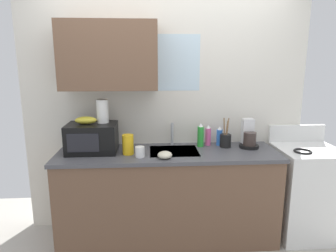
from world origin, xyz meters
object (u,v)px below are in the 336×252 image
stove_range (305,191)px  banana_bunch (86,120)px  coffee_maker (249,137)px  dish_soap_bottle_blue (219,136)px  paper_towel_roll (103,111)px  dish_soap_bottle_pink (208,136)px  cereal_canister (128,145)px  mug_white (140,152)px  utensil_crock (225,140)px  microwave (92,138)px  dish_soap_bottle_green (201,136)px  small_bowl (165,155)px

stove_range → banana_bunch: 2.28m
coffee_maker → dish_soap_bottle_blue: bearing=163.7°
stove_range → dish_soap_bottle_blue: (-0.85, 0.19, 0.53)m
stove_range → paper_towel_roll: (-2.01, 0.10, 0.82)m
stove_range → dish_soap_bottle_pink: bearing=168.6°
dish_soap_bottle_pink → dish_soap_bottle_blue: bearing=-5.3°
stove_range → cereal_canister: (-1.77, -0.05, 0.53)m
dish_soap_bottle_pink → paper_towel_roll: bearing=-174.5°
paper_towel_roll → mug_white: 0.54m
stove_range → coffee_maker: (-0.58, 0.10, 0.55)m
stove_range → cereal_canister: 1.85m
paper_towel_roll → utensil_crock: paper_towel_roll is taller
banana_bunch → utensil_crock: banana_bunch is taller
microwave → coffee_maker: 1.53m
dish_soap_bottle_green → mug_white: dish_soap_bottle_green is taller
cereal_canister → dish_soap_bottle_blue: bearing=14.7°
banana_bunch → cereal_canister: 0.46m
microwave → dish_soap_bottle_green: (1.05, 0.11, -0.02)m
dish_soap_bottle_green → dish_soap_bottle_pink: bearing=25.6°
paper_towel_roll → cereal_canister: (0.24, -0.15, -0.29)m
coffee_maker → utensil_crock: bearing=177.1°
coffee_maker → cereal_canister: (-1.19, -0.16, -0.01)m
small_bowl → utensil_crock: bearing=27.1°
cereal_canister → mug_white: (0.11, -0.09, -0.04)m
microwave → stove_range: bearing=-1.2°
cereal_canister → coffee_maker: bearing=7.6°
paper_towel_roll → dish_soap_bottle_pink: bearing=5.5°
dish_soap_bottle_blue → mug_white: dish_soap_bottle_blue is taller
dish_soap_bottle_pink → utensil_crock: size_ratio=0.72×
stove_range → dish_soap_bottle_pink: (-0.97, 0.20, 0.54)m
stove_range → dish_soap_bottle_green: bearing=171.6°
paper_towel_roll → dish_soap_bottle_pink: (1.04, 0.10, -0.28)m
cereal_canister → mug_white: 0.15m
dish_soap_bottle_green → cereal_canister: size_ratio=1.30×
dish_soap_bottle_green → dish_soap_bottle_pink: (0.08, 0.04, -0.01)m
mug_white → utensil_crock: utensil_crock is taller
dish_soap_bottle_pink → small_bowl: 0.62m
microwave → dish_soap_bottle_blue: (1.25, 0.14, -0.04)m
dish_soap_bottle_pink → mug_white: dish_soap_bottle_pink is taller
banana_bunch → dish_soap_bottle_pink: (1.19, 0.15, -0.21)m
dish_soap_bottle_blue → small_bowl: 0.70m
small_bowl → stove_range: bearing=8.1°
cereal_canister → utensil_crock: size_ratio=0.62×
paper_towel_roll → dish_soap_bottle_blue: (1.15, 0.09, -0.29)m
cereal_canister → mug_white: bearing=-39.0°
mug_white → banana_bunch: bearing=159.2°
stove_range → dish_soap_bottle_pink: size_ratio=5.08×
cereal_canister → utensil_crock: utensil_crock is taller
stove_range → banana_bunch: banana_bunch is taller
microwave → paper_towel_roll: (0.10, 0.05, 0.24)m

